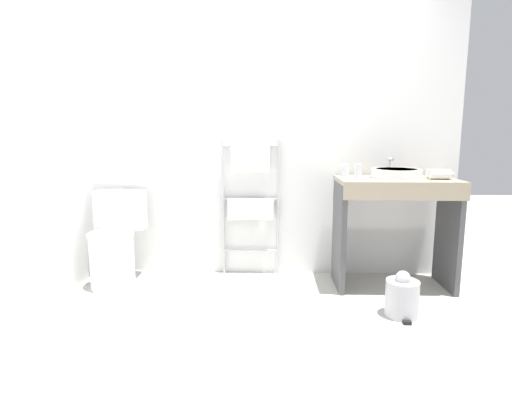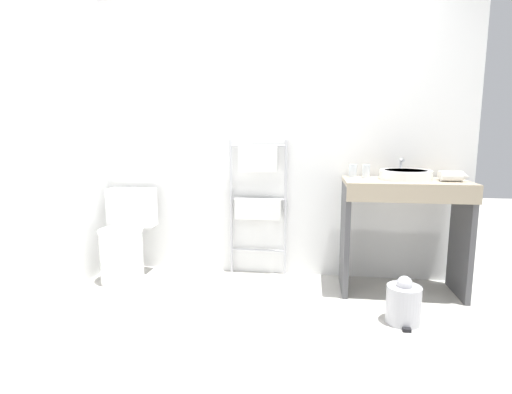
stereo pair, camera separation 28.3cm
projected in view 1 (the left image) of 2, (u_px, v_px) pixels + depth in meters
ground_plane at (262, 344)px, 2.38m from camera, size 12.00×12.00×0.00m
wall_back at (265, 123)px, 3.47m from camera, size 3.31×0.12×2.66m
wall_side at (41, 121)px, 2.85m from camera, size 0.12×1.88×2.66m
toilet at (115, 245)px, 3.30m from camera, size 0.41×0.50×0.77m
towel_radiator at (251, 190)px, 3.45m from camera, size 0.50×0.06×1.19m
vanity_counter at (395, 215)px, 3.19m from camera, size 0.92×0.52×0.89m
sink_basin at (396, 173)px, 3.18m from camera, size 0.39×0.39×0.07m
faucet at (390, 164)px, 3.35m from camera, size 0.02×0.10×0.15m
cup_near_wall at (345, 170)px, 3.32m from camera, size 0.06×0.06×0.10m
cup_near_edge at (358, 170)px, 3.26m from camera, size 0.06×0.06×0.11m
hair_dryer at (440, 174)px, 3.09m from camera, size 0.20×0.18×0.08m
trash_bin at (402, 297)px, 2.73m from camera, size 0.22×0.26×0.32m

